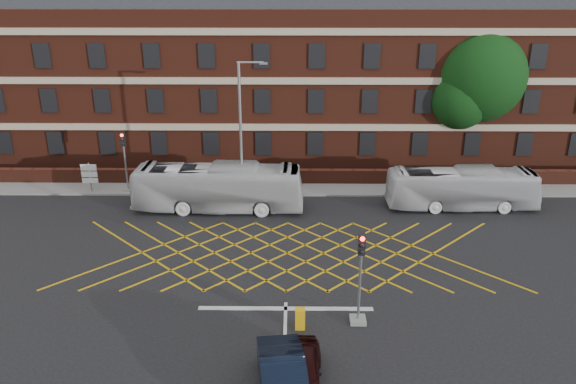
{
  "coord_description": "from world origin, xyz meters",
  "views": [
    {
      "loc": [
        0.33,
        -25.5,
        14.23
      ],
      "look_at": [
        0.06,
        1.5,
        3.8
      ],
      "focal_mm": 35.0,
      "sensor_mm": 36.0,
      "label": 1
    }
  ],
  "objects_px": {
    "car_navy": "(283,381)",
    "deciduous_tree": "(478,83)",
    "street_lamp": "(242,159)",
    "bus_left": "(218,187)",
    "traffic_light_near": "(360,287)",
    "bus_right": "(462,188)",
    "car_maroon": "(301,370)",
    "traffic_light_far": "(126,168)",
    "utility_cabinet": "(300,319)",
    "direction_signs": "(89,175)"
  },
  "relations": [
    {
      "from": "traffic_light_near",
      "to": "bus_right",
      "type": "bearing_deg",
      "value": 58.42
    },
    {
      "from": "bus_right",
      "to": "deciduous_tree",
      "type": "bearing_deg",
      "value": -19.62
    },
    {
      "from": "bus_right",
      "to": "direction_signs",
      "type": "bearing_deg",
      "value": 84.21
    },
    {
      "from": "car_maroon",
      "to": "car_navy",
      "type": "bearing_deg",
      "value": -126.95
    },
    {
      "from": "bus_left",
      "to": "bus_right",
      "type": "bearing_deg",
      "value": -86.81
    },
    {
      "from": "traffic_light_near",
      "to": "street_lamp",
      "type": "height_order",
      "value": "street_lamp"
    },
    {
      "from": "bus_right",
      "to": "street_lamp",
      "type": "relative_size",
      "value": 1.02
    },
    {
      "from": "traffic_light_near",
      "to": "utility_cabinet",
      "type": "distance_m",
      "value": 2.89
    },
    {
      "from": "traffic_light_far",
      "to": "street_lamp",
      "type": "relative_size",
      "value": 0.45
    },
    {
      "from": "bus_left",
      "to": "street_lamp",
      "type": "xyz_separation_m",
      "value": [
        1.57,
        0.51,
        1.76
      ]
    },
    {
      "from": "traffic_light_near",
      "to": "street_lamp",
      "type": "relative_size",
      "value": 0.45
    },
    {
      "from": "bus_right",
      "to": "car_navy",
      "type": "distance_m",
      "value": 21.19
    },
    {
      "from": "car_navy",
      "to": "deciduous_tree",
      "type": "distance_m",
      "value": 30.73
    },
    {
      "from": "bus_left",
      "to": "traffic_light_near",
      "type": "bearing_deg",
      "value": -147.2
    },
    {
      "from": "traffic_light_far",
      "to": "street_lamp",
      "type": "bearing_deg",
      "value": -17.71
    },
    {
      "from": "car_maroon",
      "to": "utility_cabinet",
      "type": "xyz_separation_m",
      "value": [
        -0.01,
        3.54,
        -0.16
      ]
    },
    {
      "from": "car_maroon",
      "to": "deciduous_tree",
      "type": "relative_size",
      "value": 0.35
    },
    {
      "from": "deciduous_tree",
      "to": "car_maroon",
      "type": "bearing_deg",
      "value": -117.85
    },
    {
      "from": "bus_left",
      "to": "direction_signs",
      "type": "xyz_separation_m",
      "value": [
        -9.29,
        2.81,
        -0.14
      ]
    },
    {
      "from": "deciduous_tree",
      "to": "traffic_light_near",
      "type": "xyz_separation_m",
      "value": [
        -11.08,
        -21.76,
        -4.89
      ]
    },
    {
      "from": "car_navy",
      "to": "traffic_light_far",
      "type": "distance_m",
      "value": 23.61
    },
    {
      "from": "bus_right",
      "to": "utility_cabinet",
      "type": "distance_m",
      "value": 17.28
    },
    {
      "from": "traffic_light_near",
      "to": "street_lamp",
      "type": "bearing_deg",
      "value": 114.87
    },
    {
      "from": "bus_left",
      "to": "deciduous_tree",
      "type": "xyz_separation_m",
      "value": [
        18.77,
        9.07,
        5.14
      ]
    },
    {
      "from": "car_maroon",
      "to": "deciduous_tree",
      "type": "distance_m",
      "value": 29.77
    },
    {
      "from": "street_lamp",
      "to": "bus_left",
      "type": "bearing_deg",
      "value": -162.06
    },
    {
      "from": "bus_right",
      "to": "direction_signs",
      "type": "xyz_separation_m",
      "value": [
        -25.05,
        2.37,
        0.04
      ]
    },
    {
      "from": "utility_cabinet",
      "to": "car_maroon",
      "type": "bearing_deg",
      "value": -89.89
    },
    {
      "from": "car_maroon",
      "to": "traffic_light_far",
      "type": "distance_m",
      "value": 23.26
    },
    {
      "from": "bus_left",
      "to": "traffic_light_near",
      "type": "distance_m",
      "value": 14.84
    },
    {
      "from": "street_lamp",
      "to": "deciduous_tree",
      "type": "bearing_deg",
      "value": 26.46
    },
    {
      "from": "bus_left",
      "to": "street_lamp",
      "type": "distance_m",
      "value": 2.42
    },
    {
      "from": "bus_left",
      "to": "traffic_light_far",
      "type": "xyz_separation_m",
      "value": [
        -6.83,
        3.19,
        0.24
      ]
    },
    {
      "from": "traffic_light_far",
      "to": "street_lamp",
      "type": "height_order",
      "value": "street_lamp"
    },
    {
      "from": "bus_right",
      "to": "deciduous_tree",
      "type": "xyz_separation_m",
      "value": [
        3.01,
        8.63,
        5.32
      ]
    },
    {
      "from": "car_navy",
      "to": "traffic_light_near",
      "type": "height_order",
      "value": "traffic_light_near"
    },
    {
      "from": "car_maroon",
      "to": "utility_cabinet",
      "type": "distance_m",
      "value": 3.55
    },
    {
      "from": "bus_left",
      "to": "deciduous_tree",
      "type": "relative_size",
      "value": 1.02
    },
    {
      "from": "traffic_light_far",
      "to": "direction_signs",
      "type": "bearing_deg",
      "value": -171.1
    },
    {
      "from": "traffic_light_near",
      "to": "street_lamp",
      "type": "distance_m",
      "value": 14.63
    },
    {
      "from": "car_navy",
      "to": "deciduous_tree",
      "type": "xyz_separation_m",
      "value": [
        14.27,
        26.57,
        5.89
      ]
    },
    {
      "from": "bus_right",
      "to": "car_navy",
      "type": "height_order",
      "value": "bus_right"
    },
    {
      "from": "car_maroon",
      "to": "direction_signs",
      "type": "bearing_deg",
      "value": 128.89
    },
    {
      "from": "deciduous_tree",
      "to": "utility_cabinet",
      "type": "relative_size",
      "value": 11.25
    },
    {
      "from": "traffic_light_far",
      "to": "utility_cabinet",
      "type": "height_order",
      "value": "traffic_light_far"
    },
    {
      "from": "direction_signs",
      "to": "street_lamp",
      "type": "bearing_deg",
      "value": -11.94
    },
    {
      "from": "traffic_light_near",
      "to": "direction_signs",
      "type": "height_order",
      "value": "traffic_light_near"
    },
    {
      "from": "utility_cabinet",
      "to": "direction_signs",
      "type": "bearing_deg",
      "value": 132.1
    },
    {
      "from": "bus_right",
      "to": "car_navy",
      "type": "relative_size",
      "value": 2.06
    },
    {
      "from": "car_maroon",
      "to": "direction_signs",
      "type": "height_order",
      "value": "direction_signs"
    }
  ]
}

